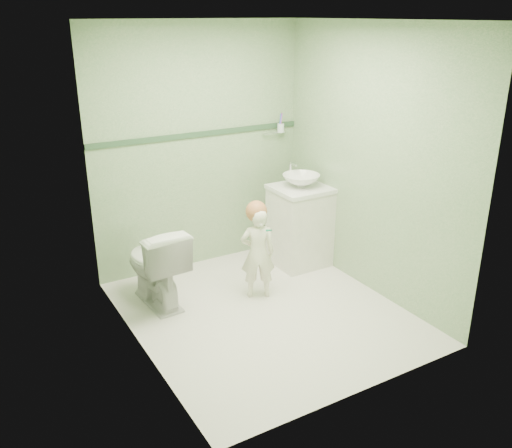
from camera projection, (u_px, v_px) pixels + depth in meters
ground at (265, 312)px, 4.79m from camera, size 2.50×2.50×0.00m
room_shell at (266, 181)px, 4.36m from camera, size 2.50×2.54×2.40m
trim_stripe at (199, 134)px, 5.30m from camera, size 2.20×0.02×0.05m
vanity at (300, 227)px, 5.60m from camera, size 0.52×0.50×0.80m
counter at (301, 189)px, 5.46m from camera, size 0.54×0.52×0.04m
basin at (301, 181)px, 5.43m from camera, size 0.37×0.37×0.13m
faucet at (291, 168)px, 5.55m from camera, size 0.03×0.13×0.18m
cup_holder at (280, 128)px, 5.68m from camera, size 0.26×0.07×0.21m
toilet at (155, 265)px, 4.83m from camera, size 0.46×0.75×0.74m
toddler at (258, 253)px, 4.93m from camera, size 0.37×0.31×0.86m
hair_cap at (256, 211)px, 4.80m from camera, size 0.19×0.19×0.19m
teal_toothbrush at (268, 230)px, 4.72m from camera, size 0.11×0.14×0.08m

